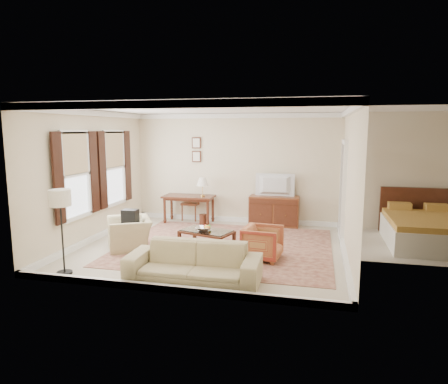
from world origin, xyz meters
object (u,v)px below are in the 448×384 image
at_px(writing_desk, 189,200).
at_px(tv, 275,178).
at_px(sideboard, 274,211).
at_px(sofa, 193,257).
at_px(club_armchair, 129,228).
at_px(striped_armchair, 263,241).
at_px(coffee_table, 207,235).

bearing_deg(writing_desk, tv, 3.61).
xyz_separation_m(sideboard, sofa, (-0.85, -4.18, 0.04)).
bearing_deg(club_armchair, sofa, 19.61).
distance_m(tv, club_armchair, 3.90).
bearing_deg(striped_armchair, sofa, 152.37).
bearing_deg(coffee_table, sideboard, 66.32).
distance_m(writing_desk, sideboard, 2.28).
distance_m(tv, striped_armchair, 2.90).
distance_m(sideboard, coffee_table, 2.74).
bearing_deg(striped_armchair, tv, 8.04).
bearing_deg(writing_desk, coffee_table, -63.66).
distance_m(writing_desk, sofa, 4.26).
height_order(striped_armchair, sofa, sofa).
height_order(sideboard, striped_armchair, sideboard).
relative_size(coffee_table, sofa, 0.54).
relative_size(club_armchair, sofa, 0.45).
relative_size(writing_desk, striped_armchair, 1.88).
relative_size(writing_desk, sofa, 0.62).
xyz_separation_m(writing_desk, sideboard, (2.26, 0.16, -0.23)).
bearing_deg(tv, sofa, 78.47).
distance_m(writing_desk, striped_armchair, 3.52).
xyz_separation_m(tv, coffee_table, (-1.10, -2.49, -0.92)).
bearing_deg(tv, club_armchair, 44.05).
bearing_deg(sofa, sideboard, 77.21).
bearing_deg(tv, coffee_table, 66.15).
height_order(writing_desk, sideboard, sideboard).
height_order(sideboard, tv, tv).
xyz_separation_m(coffee_table, club_armchair, (-1.64, -0.16, 0.09)).
relative_size(sideboard, coffee_table, 1.08).
distance_m(sideboard, sofa, 4.26).
height_order(writing_desk, club_armchair, club_armchair).
height_order(writing_desk, sofa, sofa).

